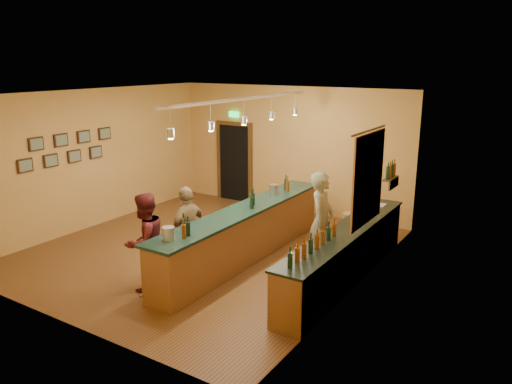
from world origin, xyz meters
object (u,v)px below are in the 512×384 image
Objects in this scene: bartender at (322,221)px; customer_a at (145,242)px; tasting_bar at (244,230)px; back_counter at (345,254)px; customer_b at (188,230)px; bar_stool at (351,220)px.

bartender reaches higher than customer_a.
tasting_bar is 1.54m from bartender.
back_counter is 2.78× the size of customer_b.
bar_stool is (-0.02, 1.51, -0.40)m from bartender.
customer_b is (-1.99, -1.45, -0.11)m from bartender.
bartender reaches higher than tasting_bar.
customer_a is at bearing -11.69° from customer_b.
back_counter reaches higher than bar_stool.
customer_a is 1.04× the size of customer_b.
customer_b reaches higher than tasting_bar.
bartender is at bearing 158.25° from back_counter.
back_counter is at bearing 113.10° from customer_b.
back_counter is 0.89× the size of tasting_bar.
back_counter is at bearing 5.09° from tasting_bar.
bartender is (1.45, 0.42, 0.32)m from tasting_bar.
tasting_bar reaches higher than bar_stool.
customer_b is (-2.58, -1.22, 0.33)m from back_counter.
back_counter is at bearing -121.99° from bartender.
customer_a is (-2.74, -2.15, 0.36)m from back_counter.
bartender is (-0.59, 0.24, 0.44)m from back_counter.
customer_a is (-2.15, -2.39, -0.08)m from bartender.
tasting_bar is 2.11m from customer_a.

